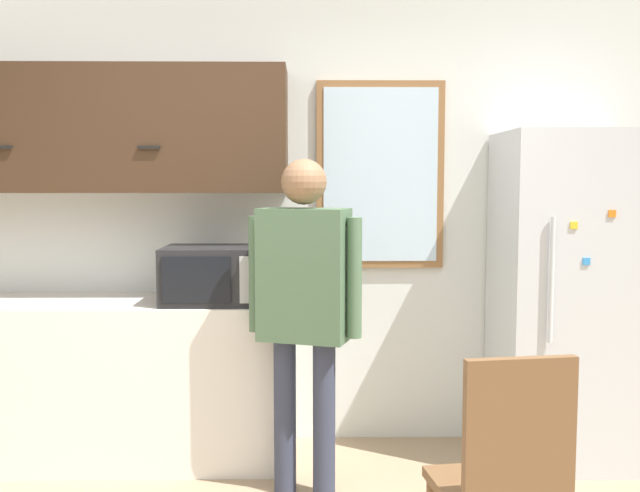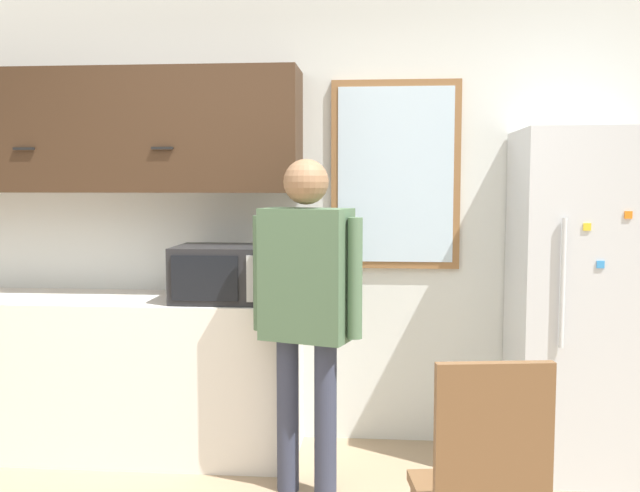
% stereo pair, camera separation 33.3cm
% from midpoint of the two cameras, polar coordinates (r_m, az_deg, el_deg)
% --- Properties ---
extents(back_wall, '(6.00, 0.06, 2.70)m').
position_cam_midpoint_polar(back_wall, '(4.23, -5.16, 2.51)').
color(back_wall, silver).
rests_on(back_wall, ground_plane).
extents(counter, '(2.23, 0.60, 0.89)m').
position_cam_midpoint_polar(counter, '(4.27, -20.34, -10.06)').
color(counter, silver).
rests_on(counter, ground_plane).
extents(upper_cabinets, '(2.23, 0.40, 0.69)m').
position_cam_midpoint_polar(upper_cabinets, '(4.24, -20.41, 8.68)').
color(upper_cabinets, '#3D2819').
extents(microwave, '(0.50, 0.43, 0.30)m').
position_cam_midpoint_polar(microwave, '(3.91, -11.16, -2.28)').
color(microwave, '#232326').
rests_on(microwave, counter).
extents(person, '(0.55, 0.34, 1.65)m').
position_cam_midpoint_polar(person, '(3.46, -4.04, -3.81)').
color(person, '#33384C').
rests_on(person, ground_plane).
extents(refrigerator, '(0.74, 0.67, 1.81)m').
position_cam_midpoint_polar(refrigerator, '(4.10, 16.94, -3.99)').
color(refrigerator, silver).
rests_on(refrigerator, ground_plane).
extents(chair, '(0.48, 0.48, 0.96)m').
position_cam_midpoint_polar(chair, '(2.68, 11.06, -17.54)').
color(chair, brown).
rests_on(chair, ground_plane).
extents(window, '(0.74, 0.05, 1.09)m').
position_cam_midpoint_polar(window, '(4.18, 2.56, 5.70)').
color(window, olive).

